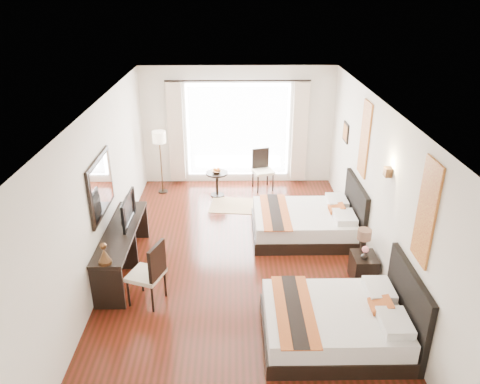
{
  "coord_description": "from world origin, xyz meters",
  "views": [
    {
      "loc": [
        -0.11,
        -6.92,
        4.51
      ],
      "look_at": [
        -0.0,
        0.47,
        1.18
      ],
      "focal_mm": 35.0,
      "sensor_mm": 36.0,
      "label": 1
    }
  ],
  "objects_px": {
    "nightstand": "(363,268)",
    "vase": "(365,254)",
    "fruit_bowl": "(217,172)",
    "desk_chair": "(148,284)",
    "television": "(124,210)",
    "table_lamp": "(364,236)",
    "floor_lamp": "(159,141)",
    "bed_far": "(308,222)",
    "bed_near": "(340,322)",
    "side_table": "(217,184)",
    "console_desk": "(123,250)",
    "window_chair": "(263,177)"
  },
  "relations": [
    {
      "from": "nightstand",
      "to": "vase",
      "type": "height_order",
      "value": "vase"
    },
    {
      "from": "fruit_bowl",
      "to": "desk_chair",
      "type": "bearing_deg",
      "value": -103.5
    },
    {
      "from": "vase",
      "to": "television",
      "type": "height_order",
      "value": "television"
    },
    {
      "from": "table_lamp",
      "to": "floor_lamp",
      "type": "relative_size",
      "value": 0.24
    },
    {
      "from": "table_lamp",
      "to": "bed_far",
      "type": "bearing_deg",
      "value": 117.18
    },
    {
      "from": "bed_near",
      "to": "vase",
      "type": "height_order",
      "value": "bed_near"
    },
    {
      "from": "table_lamp",
      "to": "side_table",
      "type": "relative_size",
      "value": 0.63
    },
    {
      "from": "nightstand",
      "to": "console_desk",
      "type": "distance_m",
      "value": 4.02
    },
    {
      "from": "console_desk",
      "to": "side_table",
      "type": "height_order",
      "value": "console_desk"
    },
    {
      "from": "nightstand",
      "to": "fruit_bowl",
      "type": "distance_m",
      "value": 4.19
    },
    {
      "from": "window_chair",
      "to": "bed_far",
      "type": "bearing_deg",
      "value": 1.62
    },
    {
      "from": "bed_near",
      "to": "side_table",
      "type": "relative_size",
      "value": 3.43
    },
    {
      "from": "vase",
      "to": "console_desk",
      "type": "xyz_separation_m",
      "value": [
        -3.96,
        0.49,
        -0.19
      ]
    },
    {
      "from": "desk_chair",
      "to": "window_chair",
      "type": "xyz_separation_m",
      "value": [
        2.0,
        4.29,
        -0.02
      ]
    },
    {
      "from": "table_lamp",
      "to": "console_desk",
      "type": "xyz_separation_m",
      "value": [
        -4.0,
        0.24,
        -0.37
      ]
    },
    {
      "from": "bed_far",
      "to": "floor_lamp",
      "type": "relative_size",
      "value": 1.34
    },
    {
      "from": "console_desk",
      "to": "television",
      "type": "height_order",
      "value": "television"
    },
    {
      "from": "nightstand",
      "to": "table_lamp",
      "type": "relative_size",
      "value": 1.33
    },
    {
      "from": "bed_near",
      "to": "desk_chair",
      "type": "height_order",
      "value": "bed_near"
    },
    {
      "from": "window_chair",
      "to": "side_table",
      "type": "bearing_deg",
      "value": -86.24
    },
    {
      "from": "table_lamp",
      "to": "fruit_bowl",
      "type": "bearing_deg",
      "value": 128.03
    },
    {
      "from": "console_desk",
      "to": "window_chair",
      "type": "bearing_deg",
      "value": 52.79
    },
    {
      "from": "console_desk",
      "to": "floor_lamp",
      "type": "height_order",
      "value": "floor_lamp"
    },
    {
      "from": "vase",
      "to": "television",
      "type": "xyz_separation_m",
      "value": [
        -3.94,
        0.75,
        0.44
      ]
    },
    {
      "from": "vase",
      "to": "floor_lamp",
      "type": "relative_size",
      "value": 0.09
    },
    {
      "from": "console_desk",
      "to": "television",
      "type": "distance_m",
      "value": 0.68
    },
    {
      "from": "bed_near",
      "to": "nightstand",
      "type": "height_order",
      "value": "bed_near"
    },
    {
      "from": "bed_near",
      "to": "bed_far",
      "type": "bearing_deg",
      "value": 90.18
    },
    {
      "from": "bed_near",
      "to": "floor_lamp",
      "type": "distance_m",
      "value": 5.95
    },
    {
      "from": "television",
      "to": "vase",
      "type": "bearing_deg",
      "value": -100.04
    },
    {
      "from": "bed_near",
      "to": "console_desk",
      "type": "xyz_separation_m",
      "value": [
        -3.31,
        1.79,
        0.09
      ]
    },
    {
      "from": "bed_near",
      "to": "bed_far",
      "type": "height_order",
      "value": "bed_far"
    },
    {
      "from": "console_desk",
      "to": "side_table",
      "type": "relative_size",
      "value": 3.84
    },
    {
      "from": "nightstand",
      "to": "console_desk",
      "type": "relative_size",
      "value": 0.22
    },
    {
      "from": "fruit_bowl",
      "to": "table_lamp",
      "type": "bearing_deg",
      "value": -51.97
    },
    {
      "from": "television",
      "to": "floor_lamp",
      "type": "xyz_separation_m",
      "value": [
        0.2,
        2.94,
        0.24
      ]
    },
    {
      "from": "console_desk",
      "to": "nightstand",
      "type": "bearing_deg",
      "value": -5.53
    },
    {
      "from": "vase",
      "to": "console_desk",
      "type": "bearing_deg",
      "value": 172.99
    },
    {
      "from": "bed_near",
      "to": "floor_lamp",
      "type": "bearing_deg",
      "value": 121.75
    },
    {
      "from": "desk_chair",
      "to": "fruit_bowl",
      "type": "relative_size",
      "value": 4.92
    },
    {
      "from": "nightstand",
      "to": "television",
      "type": "height_order",
      "value": "television"
    },
    {
      "from": "vase",
      "to": "desk_chair",
      "type": "xyz_separation_m",
      "value": [
        -3.39,
        -0.42,
        -0.25
      ]
    },
    {
      "from": "nightstand",
      "to": "floor_lamp",
      "type": "xyz_separation_m",
      "value": [
        -3.78,
        3.59,
        1.01
      ]
    },
    {
      "from": "television",
      "to": "fruit_bowl",
      "type": "height_order",
      "value": "television"
    },
    {
      "from": "floor_lamp",
      "to": "window_chair",
      "type": "bearing_deg",
      "value": 4.28
    },
    {
      "from": "vase",
      "to": "television",
      "type": "distance_m",
      "value": 4.04
    },
    {
      "from": "vase",
      "to": "window_chair",
      "type": "distance_m",
      "value": 4.12
    },
    {
      "from": "bed_far",
      "to": "vase",
      "type": "bearing_deg",
      "value": -67.58
    },
    {
      "from": "side_table",
      "to": "television",
      "type": "bearing_deg",
      "value": -118.56
    },
    {
      "from": "bed_far",
      "to": "nightstand",
      "type": "bearing_deg",
      "value": -65.02
    }
  ]
}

